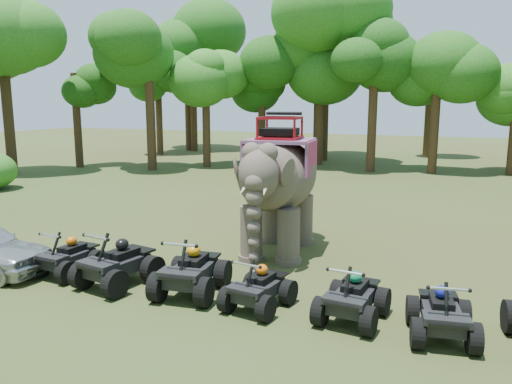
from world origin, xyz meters
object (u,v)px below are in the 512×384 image
atv_3 (259,282)px  atv_0 (68,252)px  atv_4 (353,291)px  elephant (279,184)px  atv_1 (118,258)px  atv_5 (442,307)px  atv_2 (191,265)px

atv_3 → atv_0: bearing=-173.1°
atv_3 → atv_4: 1.96m
elephant → atv_1: (-2.61, -4.02, -1.32)m
atv_3 → atv_5: 3.64m
atv_0 → atv_4: (7.19, 0.03, 0.01)m
elephant → atv_5: (4.62, -3.97, -1.41)m
atv_0 → atv_2: 3.53m
atv_2 → atv_4: (3.66, -0.00, -0.08)m
elephant → atv_3: size_ratio=3.09×
elephant → atv_2: 4.12m
atv_2 → atv_4: size_ratio=1.13×
atv_0 → atv_1: bearing=-1.0°
atv_2 → atv_4: atv_2 is taller
atv_4 → atv_5: 1.69m
atv_3 → atv_5: bearing=8.7°
atv_1 → atv_5: size_ratio=1.16×
atv_4 → atv_5: size_ratio=1.02×
atv_1 → atv_3: size_ratio=1.20×
elephant → atv_4: bearing=-58.5°
atv_3 → atv_4: (1.96, 0.16, 0.03)m
elephant → atv_4: elephant is taller
atv_5 → atv_3: bearing=170.7°
atv_4 → elephant: bearing=133.3°
atv_3 → atv_5: atv_5 is taller
atv_1 → atv_4: 5.55m
atv_0 → atv_5: 8.87m
atv_4 → atv_3: bearing=-169.4°
atv_0 → atv_1: size_ratio=0.86×
atv_2 → atv_4: bearing=-6.4°
atv_3 → atv_1: bearing=-171.3°
atv_1 → atv_3: 3.59m
elephant → atv_5: bearing=-46.6°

